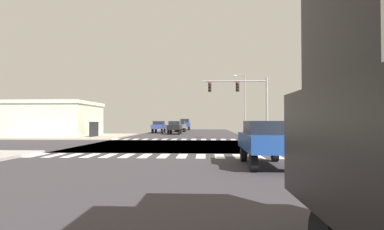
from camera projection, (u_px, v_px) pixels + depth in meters
The scene contains 14 objects.
ground at pixel (174, 145), 23.35m from camera, with size 90.00×90.00×0.05m.
sidewalk_corner_ne at pixel (297, 137), 34.70m from camera, with size 12.00×12.00×0.14m.
sidewalk_corner_nw at pixel (77, 136), 35.97m from camera, with size 12.00×12.00×0.14m.
crosswalk_near at pixel (154, 156), 16.08m from camera, with size 13.50×2.00×0.01m.
crosswalk_far at pixel (179, 139), 30.66m from camera, with size 13.50×2.00×0.01m.
traffic_signal_mast at pixel (241, 93), 30.15m from camera, with size 6.60×0.55×6.31m.
gas_station_sign at pixel (352, 43), 14.69m from camera, with size 1.60×0.20×8.26m.
street_lamp at pixel (243, 99), 42.53m from camera, with size 1.78×0.32×8.53m.
bank_building at pixel (49, 119), 37.27m from camera, with size 12.73×8.61×4.26m.
pickup_crossing_1 at pixel (185, 124), 63.39m from camera, with size 2.00×5.10×2.35m.
sedan_leading_1 at pixel (265, 139), 12.46m from camera, with size 1.80×4.30×1.88m.
sedan_trailing_2 at pixel (175, 126), 42.79m from camera, with size 1.80×4.30×1.88m.
sedan_middle_3 at pixel (159, 126), 47.30m from camera, with size 1.80×4.30×1.88m.
sedan_outer_4 at pixel (180, 125), 51.92m from camera, with size 1.80×4.30×1.88m.
Camera 1 is at (2.56, -23.30, 1.87)m, focal length 28.01 mm.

